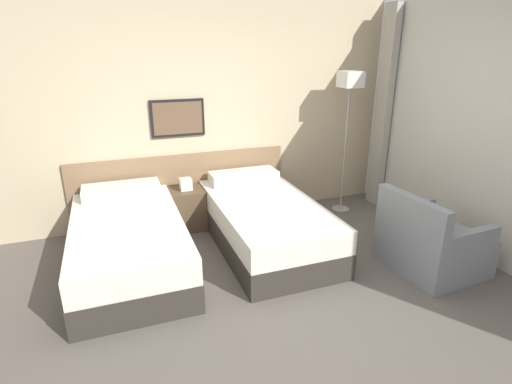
# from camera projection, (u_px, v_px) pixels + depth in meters

# --- Properties ---
(ground_plane) EXTENTS (16.00, 16.00, 0.00)m
(ground_plane) POSITION_uv_depth(u_px,v_px,m) (278.00, 304.00, 3.49)
(ground_plane) COLOR #5B544C
(wall_headboard) EXTENTS (10.00, 0.10, 2.70)m
(wall_headboard) POSITION_uv_depth(u_px,v_px,m) (209.00, 117.00, 4.94)
(wall_headboard) COLOR #C6B28E
(wall_headboard) RESTS_ON ground_plane
(bed_near_door) EXTENTS (1.06, 1.99, 0.65)m
(bed_near_door) POSITION_uv_depth(u_px,v_px,m) (129.00, 243.00, 4.00)
(bed_near_door) COLOR #332D28
(bed_near_door) RESTS_ON ground_plane
(bed_near_window) EXTENTS (1.06, 1.99, 0.65)m
(bed_near_window) POSITION_uv_depth(u_px,v_px,m) (265.00, 222.00, 4.48)
(bed_near_window) COLOR #332D28
(bed_near_window) RESTS_ON ground_plane
(nightstand) EXTENTS (0.41, 0.40, 0.64)m
(nightstand) POSITION_uv_depth(u_px,v_px,m) (187.00, 208.00, 4.89)
(nightstand) COLOR brown
(nightstand) RESTS_ON ground_plane
(floor_lamp) EXTENTS (0.25, 0.25, 1.84)m
(floor_lamp) POSITION_uv_depth(u_px,v_px,m) (349.00, 94.00, 4.99)
(floor_lamp) COLOR #9E9993
(floor_lamp) RESTS_ON ground_plane
(armchair) EXTENTS (0.85, 0.90, 0.81)m
(armchair) POSITION_uv_depth(u_px,v_px,m) (430.00, 244.00, 3.99)
(armchair) COLOR gray
(armchair) RESTS_ON ground_plane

